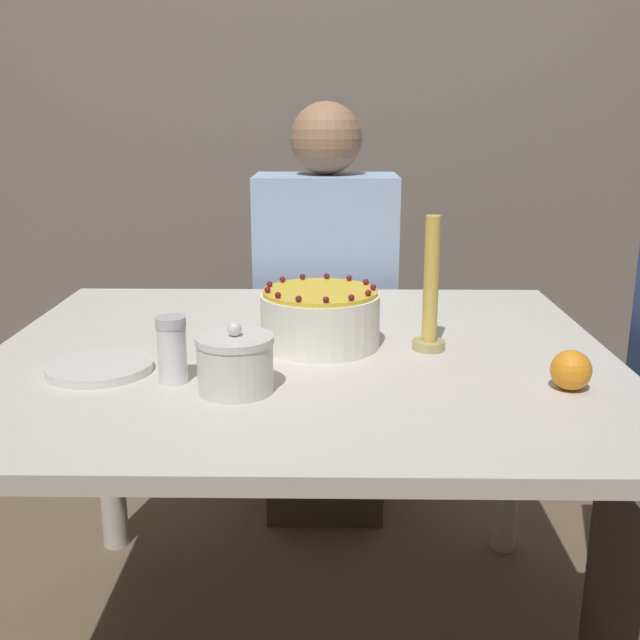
# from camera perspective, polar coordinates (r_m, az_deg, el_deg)

# --- Properties ---
(wall_behind) EXTENTS (8.00, 0.05, 2.60)m
(wall_behind) POSITION_cam_1_polar(r_m,az_deg,el_deg) (2.79, -0.39, 18.09)
(wall_behind) COLOR slate
(wall_behind) RESTS_ON ground_plane
(dining_table) EXTENTS (1.21, 1.06, 0.72)m
(dining_table) POSITION_cam_1_polar(r_m,az_deg,el_deg) (1.50, -1.47, -6.34)
(dining_table) COLOR beige
(dining_table) RESTS_ON ground_plane
(cake) EXTENTS (0.24, 0.24, 0.13)m
(cake) POSITION_cam_1_polar(r_m,az_deg,el_deg) (1.47, -0.00, 0.15)
(cake) COLOR white
(cake) RESTS_ON dining_table
(sugar_bowl) EXTENTS (0.13, 0.13, 0.12)m
(sugar_bowl) POSITION_cam_1_polar(r_m,az_deg,el_deg) (1.24, -6.47, -3.29)
(sugar_bowl) COLOR silver
(sugar_bowl) RESTS_ON dining_table
(sugar_shaker) EXTENTS (0.05, 0.05, 0.12)m
(sugar_shaker) POSITION_cam_1_polar(r_m,az_deg,el_deg) (1.30, -11.21, -2.21)
(sugar_shaker) COLOR white
(sugar_shaker) RESTS_ON dining_table
(plate_stack) EXTENTS (0.19, 0.19, 0.02)m
(plate_stack) POSITION_cam_1_polar(r_m,az_deg,el_deg) (1.40, -16.46, -3.48)
(plate_stack) COLOR silver
(plate_stack) RESTS_ON dining_table
(candle) EXTENTS (0.06, 0.06, 0.26)m
(candle) POSITION_cam_1_polar(r_m,az_deg,el_deg) (1.45, 8.42, 1.75)
(candle) COLOR tan
(candle) RESTS_ON dining_table
(orange_fruit_0) EXTENTS (0.07, 0.07, 0.07)m
(orange_fruit_0) POSITION_cam_1_polar(r_m,az_deg,el_deg) (1.31, 18.58, -3.64)
(orange_fruit_0) COLOR orange
(orange_fruit_0) RESTS_ON dining_table
(orange_fruit_1) EXTENTS (0.07, 0.07, 0.07)m
(orange_fruit_1) POSITION_cam_1_polar(r_m,az_deg,el_deg) (1.78, -0.81, 2.09)
(orange_fruit_1) COLOR orange
(orange_fruit_1) RESTS_ON dining_table
(person_man_blue_shirt) EXTENTS (0.40, 0.34, 1.20)m
(person_man_blue_shirt) POSITION_cam_1_polar(r_m,az_deg,el_deg) (2.22, 0.43, -1.55)
(person_man_blue_shirt) COLOR #473D33
(person_man_blue_shirt) RESTS_ON ground_plane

